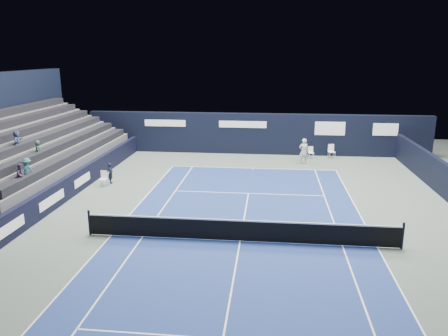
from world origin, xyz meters
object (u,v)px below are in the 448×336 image
at_px(folding_chair_back_a, 311,152).
at_px(tennis_player, 304,151).
at_px(folding_chair_back_b, 331,150).
at_px(line_judge_chair, 103,177).
at_px(tennis_net, 240,230).

xyz_separation_m(folding_chair_back_a, tennis_player, (-0.67, -1.79, 0.40)).
bearing_deg(folding_chair_back_b, line_judge_chair, -160.54).
xyz_separation_m(tennis_net, tennis_player, (3.45, 13.60, 0.39)).
bearing_deg(tennis_player, folding_chair_back_a, 69.54).
bearing_deg(tennis_net, line_judge_chair, 140.71).
relative_size(folding_chair_back_a, line_judge_chair, 0.96).
distance_m(folding_chair_back_a, folding_chair_back_b, 1.52).
distance_m(line_judge_chair, tennis_player, 13.67).
xyz_separation_m(folding_chair_back_b, line_judge_chair, (-14.09, -8.64, -0.07)).
relative_size(line_judge_chair, tennis_player, 0.50).
relative_size(line_judge_chair, tennis_net, 0.07).
distance_m(folding_chair_back_b, tennis_net, 16.55).
bearing_deg(tennis_net, folding_chair_back_a, 75.03).
distance_m(line_judge_chair, tennis_net, 10.95).
relative_size(folding_chair_back_b, tennis_player, 0.57).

